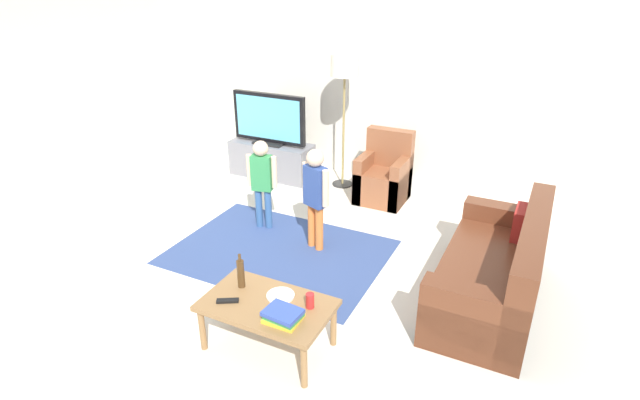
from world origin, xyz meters
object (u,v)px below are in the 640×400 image
coffee_table (267,308)px  tv_remote (228,301)px  couch (499,274)px  child_center (315,190)px  book_stack (283,315)px  bottle (241,273)px  floor_lamp (345,73)px  child_near_tv (262,177)px  tv_stand (272,160)px  armchair (384,178)px  soda_can (310,301)px  tv (269,119)px  plate (281,296)px

coffee_table → tv_remote: 0.31m
couch → tv_remote: size_ratio=10.59×
child_center → book_stack: size_ratio=4.03×
bottle → floor_lamp: bearing=99.1°
child_near_tv → tv_stand: bearing=117.9°
armchair → book_stack: bearing=-83.7°
tv_stand → armchair: size_ratio=1.33×
child_center → soda_can: 1.63m
tv → plate: size_ratio=5.00×
child_center → book_stack: 1.80m
tv → couch: size_ratio=0.61×
tv_stand → bottle: (1.56, -3.02, 0.30)m
couch → soda_can: bearing=-132.6°
child_near_tv → tv_remote: bearing=-65.5°
floor_lamp → book_stack: (1.02, -3.39, -1.08)m
tv_stand → couch: size_ratio=0.67×
book_stack → bottle: bottle is taller
tv_stand → soda_can: bearing=-54.2°
floor_lamp → bottle: (0.51, -3.17, -1.00)m
bottle → plate: bearing=3.3°
tv → soda_can: (2.18, -2.99, -0.37)m
floor_lamp → tv_remote: size_ratio=10.47×
armchair → child_center: bearing=-98.8°
tv → child_near_tv: 1.58m
tv_remote → coffee_table: bearing=-6.6°
tv_stand → tv_remote: 3.60m
coffee_table → floor_lamp: bearing=103.9°
floor_lamp → soda_can: size_ratio=14.83×
soda_can → tv: bearing=126.0°
bottle → plate: bottle is taller
couch → book_stack: (-1.31, -1.54, 0.18)m
couch → child_near_tv: bearing=173.3°
couch → bottle: size_ratio=6.01×
tv_stand → child_near_tv: (0.74, -1.40, 0.39)m
book_stack → soda_can: size_ratio=2.31×
tv_stand → child_near_tv: child_near_tv is taller
child_near_tv → plate: bearing=-53.9°
tv → floor_lamp: floor_lamp is taller
tv_stand → book_stack: (2.07, -3.24, 0.22)m
tv_stand → child_center: child_center is taller
tv_stand → child_center: (1.49, -1.55, 0.43)m
child_near_tv → soda_can: bearing=-48.4°
armchair → child_near_tv: 1.71m
bottle → plate: (0.35, 0.02, -0.12)m
child_near_tv → tv: bearing=118.3°
child_near_tv → tv_remote: size_ratio=6.18×
tv_remote → armchair: bearing=57.7°
floor_lamp → tv: bearing=-170.6°
tv_stand → armchair: bearing=-1.3°
tv → child_near_tv: bearing=-61.7°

